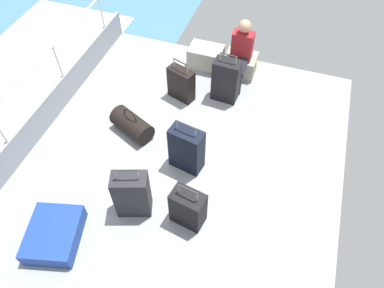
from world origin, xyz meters
The scene contains 13 objects.
ground_plane centered at (0.00, 0.00, -0.03)m, with size 4.40×5.20×0.06m, color gray.
gunwale_port centered at (-2.17, 0.00, 0.23)m, with size 0.06×5.20×0.45m, color gray.
railing_port centered at (-2.17, 0.00, 0.78)m, with size 0.04×4.20×1.02m.
cargo_crate_0 centered at (-0.30, 2.16, 0.19)m, with size 0.61×0.40×0.38m.
cargo_crate_1 centered at (0.31, 2.19, 0.17)m, with size 0.56×0.43×0.34m.
passenger_seated centered at (0.31, 2.02, 0.54)m, with size 0.34×0.66×1.04m.
suitcase_0 centered at (-1.05, -1.53, 0.12)m, with size 0.74×0.83×0.23m.
suitcase_1 centered at (0.38, -0.78, 0.28)m, with size 0.44×0.31×0.72m.
suitcase_2 centered at (0.09, 0.01, 0.35)m, with size 0.48×0.31×0.85m.
suitcase_3 centered at (-0.44, 1.28, 0.28)m, with size 0.47×0.32×0.73m.
suitcase_4 centered at (0.23, 1.49, 0.36)m, with size 0.43×0.28×0.86m.
suitcase_5 centered at (-0.31, -0.85, 0.35)m, with size 0.48×0.37×0.88m.
duffel_bag centered at (-0.88, 0.33, 0.16)m, with size 0.72×0.56×0.47m.
Camera 1 is at (1.08, -2.73, 4.12)m, focal length 33.47 mm.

